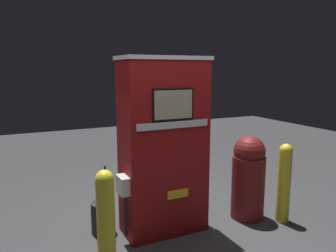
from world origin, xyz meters
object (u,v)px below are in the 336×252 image
(gas_pump, at_px, (163,147))
(safety_bollard_far, at_px, (284,181))
(trash_bin, at_px, (248,176))
(safety_bollard, at_px, (106,223))
(squeegee_bucket, at_px, (102,217))

(gas_pump, distance_m, safety_bollard_far, 1.50)
(gas_pump, bearing_deg, safety_bollard_far, -17.18)
(trash_bin, bearing_deg, safety_bollard, -166.41)
(squeegee_bucket, bearing_deg, safety_bollard_far, -18.02)
(gas_pump, distance_m, safety_bollard, 1.10)
(trash_bin, height_order, squeegee_bucket, trash_bin)
(safety_bollard_far, xyz_separation_m, squeegee_bucket, (-2.00, 0.65, -0.32))
(gas_pump, relative_size, squeegee_bucket, 2.46)
(safety_bollard, height_order, safety_bollard_far, safety_bollard)
(safety_bollard_far, distance_m, squeegee_bucket, 2.12)
(safety_bollard_far, bearing_deg, gas_pump, 162.82)
(safety_bollard_far, bearing_deg, trash_bin, 138.66)
(safety_bollard, bearing_deg, squeegee_bucket, 78.26)
(gas_pump, bearing_deg, squeegee_bucket, 160.22)
(trash_bin, bearing_deg, gas_pump, 171.83)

